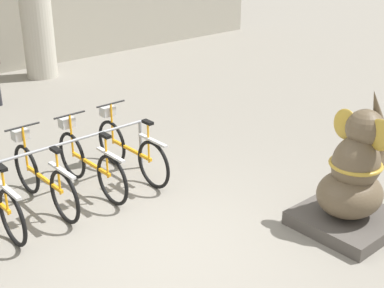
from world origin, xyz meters
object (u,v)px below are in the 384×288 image
at_px(bicycle_2, 43,177).
at_px(bicycle_4, 130,149).
at_px(bicycle_3, 90,162).
at_px(elephant_statue, 353,183).

xyz_separation_m(bicycle_2, bicycle_4, (1.39, 0.02, 0.00)).
height_order(bicycle_2, bicycle_3, same).
distance_m(bicycle_2, elephant_statue, 3.90).
bearing_deg(bicycle_3, elephant_statue, -57.04).
height_order(bicycle_4, elephant_statue, elephant_statue).
relative_size(bicycle_2, bicycle_3, 1.00).
bearing_deg(bicycle_3, bicycle_2, 179.82).
relative_size(bicycle_3, bicycle_4, 1.00).
relative_size(bicycle_2, elephant_statue, 1.00).
distance_m(bicycle_4, elephant_statue, 3.18).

